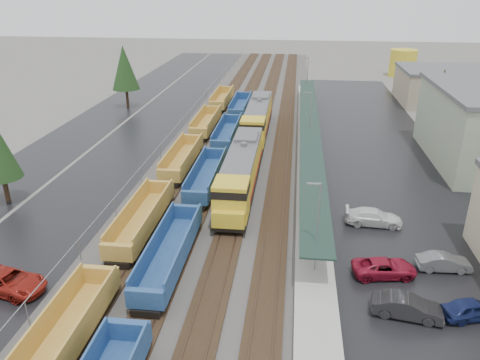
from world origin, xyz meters
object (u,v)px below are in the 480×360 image
(storage_tank, at_px, (403,63))
(parked_car_east_b, at_px, (384,268))
(parked_car_east_c, at_px, (374,217))
(locomotive_lead, at_px, (241,172))
(well_string_yellow, at_px, (165,185))
(parked_car_west_c, at_px, (8,281))
(parked_car_east_d, at_px, (472,309))
(locomotive_trail, at_px, (258,119))
(parked_car_east_a, at_px, (407,307))
(parked_car_east_e, at_px, (444,262))
(well_string_blue, at_px, (191,209))

(storage_tank, bearing_deg, parked_car_east_b, -101.62)
(storage_tank, relative_size, parked_car_east_c, 1.19)
(locomotive_lead, xyz_separation_m, well_string_yellow, (-8.00, -1.21, -1.33))
(parked_car_west_c, bearing_deg, parked_car_east_d, -76.21)
(locomotive_trail, relative_size, parked_car_east_d, 5.00)
(storage_tank, height_order, parked_car_east_b, storage_tank)
(storage_tank, bearing_deg, well_string_yellow, -117.66)
(locomotive_trail, height_order, well_string_yellow, locomotive_trail)
(locomotive_lead, height_order, parked_car_west_c, locomotive_lead)
(parked_car_east_a, bearing_deg, parked_car_east_c, 10.75)
(parked_car_east_a, bearing_deg, parked_car_east_d, -75.86)
(parked_car_east_d, height_order, parked_car_east_e, parked_car_east_d)
(well_string_blue, height_order, parked_car_east_c, well_string_blue)
(parked_car_west_c, distance_m, parked_car_east_a, 28.71)
(parked_car_east_e, bearing_deg, well_string_yellow, 63.13)
(well_string_yellow, xyz_separation_m, parked_car_east_c, (21.25, -4.16, -0.42))
(storage_tank, relative_size, parked_car_east_d, 1.50)
(parked_car_west_c, xyz_separation_m, parked_car_east_a, (28.70, 0.50, -0.03))
(storage_tank, distance_m, parked_car_east_d, 91.69)
(parked_car_east_b, bearing_deg, parked_car_west_c, 91.51)
(locomotive_lead, xyz_separation_m, parked_car_east_d, (17.99, -18.24, -1.80))
(parked_car_east_c, bearing_deg, well_string_yellow, 81.41)
(well_string_yellow, relative_size, parked_car_east_c, 17.54)
(parked_car_east_d, bearing_deg, parked_car_east_e, -13.88)
(storage_tank, height_order, parked_car_east_a, storage_tank)
(locomotive_lead, bearing_deg, parked_car_east_e, -35.14)
(parked_car_east_e, bearing_deg, parked_car_west_c, 98.26)
(well_string_yellow, bearing_deg, well_string_blue, -52.69)
(storage_tank, xyz_separation_m, parked_car_east_a, (-17.01, -91.16, -2.37))
(parked_car_east_a, height_order, parked_car_east_c, parked_car_east_a)
(locomotive_lead, bearing_deg, parked_car_east_a, -53.78)
(parked_car_east_c, relative_size, parked_car_east_e, 1.27)
(parked_car_west_c, height_order, parked_car_east_b, parked_car_west_c)
(parked_car_west_c, distance_m, parked_car_east_d, 33.06)
(well_string_blue, relative_size, parked_car_west_c, 16.09)
(locomotive_trail, relative_size, parked_car_east_a, 4.42)
(storage_tank, bearing_deg, well_string_blue, -113.69)
(parked_car_west_c, xyz_separation_m, parked_car_east_d, (33.05, 0.89, -0.09))
(locomotive_lead, relative_size, locomotive_trail, 1.00)
(parked_car_east_a, distance_m, parked_car_east_e, 7.38)
(well_string_yellow, distance_m, parked_car_west_c, 19.26)
(parked_car_west_c, height_order, parked_car_east_a, parked_car_west_c)
(parked_car_east_a, bearing_deg, locomotive_lead, 45.27)
(locomotive_lead, distance_m, locomotive_trail, 21.00)
(parked_car_east_a, bearing_deg, well_string_blue, 64.46)
(storage_tank, distance_m, parked_car_east_b, 88.18)
(well_string_yellow, bearing_deg, parked_car_east_b, -31.06)
(locomotive_lead, height_order, parked_car_east_c, locomotive_lead)
(parked_car_east_c, relative_size, parked_car_east_d, 1.26)
(parked_car_east_a, distance_m, parked_car_east_d, 4.36)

